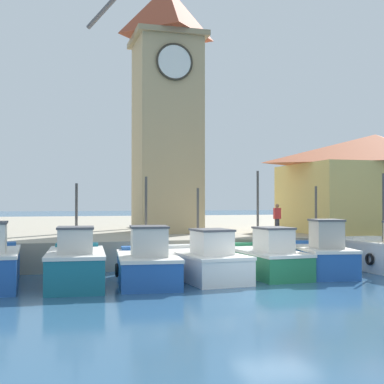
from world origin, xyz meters
The scene contains 11 objects.
ground_plane centered at (0.00, 0.00, 0.00)m, with size 300.00×300.00×0.00m, color #2D567A.
quay_wharf centered at (0.00, 27.05, 0.65)m, with size 120.00×40.00×1.29m, color #A89E89.
fishing_boat_left_inner centered at (-6.20, 3.47, 0.77)m, with size 2.35×4.72×3.72m.
fishing_boat_mid_left centered at (-3.62, 3.33, 0.73)m, with size 2.58×4.68×3.99m.
fishing_boat_center centered at (-1.25, 3.90, 0.68)m, with size 2.56×5.10×3.58m.
fishing_boat_mid_right centered at (1.49, 4.27, 0.69)m, with size 2.22×5.09×4.34m.
fishing_boat_right_inner centered at (3.80, 3.82, 0.77)m, with size 2.50×4.40×3.70m.
clock_tower centered at (-0.60, 13.26, 8.69)m, with size 3.96×3.96×15.65m.
warehouse_right centered at (11.15, 10.63, 4.16)m, with size 10.13×6.90×5.61m.
port_crane_far centered at (-0.06, 19.52, 8.38)m, with size 5.44×8.15×18.93m.
dock_worker_near_tower centered at (4.17, 8.91, 2.14)m, with size 0.34×0.22×1.62m.
Camera 1 is at (-7.35, -16.16, 3.06)m, focal length 50.00 mm.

